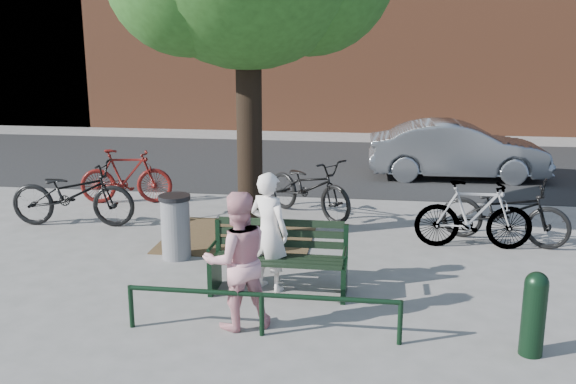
# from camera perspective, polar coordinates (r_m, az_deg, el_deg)

# --- Properties ---
(ground) EXTENTS (90.00, 90.00, 0.00)m
(ground) POSITION_cam_1_polar(r_m,az_deg,el_deg) (8.35, -0.84, -8.97)
(ground) COLOR gray
(ground) RESTS_ON ground
(dirt_pit) EXTENTS (2.40, 2.00, 0.02)m
(dirt_pit) POSITION_cam_1_polar(r_m,az_deg,el_deg) (10.56, -4.38, -4.01)
(dirt_pit) COLOR brown
(dirt_pit) RESTS_ON ground
(road) EXTENTS (40.00, 7.00, 0.01)m
(road) POSITION_cam_1_polar(r_m,az_deg,el_deg) (16.47, 3.72, 2.50)
(road) COLOR black
(road) RESTS_ON ground
(park_bench) EXTENTS (1.74, 0.54, 0.97)m
(park_bench) POSITION_cam_1_polar(r_m,az_deg,el_deg) (8.25, -0.77, -5.70)
(park_bench) COLOR black
(park_bench) RESTS_ON ground
(guard_railing) EXTENTS (3.06, 0.06, 0.51)m
(guard_railing) POSITION_cam_1_polar(r_m,az_deg,el_deg) (7.11, -2.36, -9.69)
(guard_railing) COLOR black
(guard_railing) RESTS_ON ground
(person_left) EXTENTS (0.68, 0.59, 1.56)m
(person_left) POSITION_cam_1_polar(r_m,az_deg,el_deg) (8.25, -1.71, -3.52)
(person_left) COLOR white
(person_left) RESTS_ON ground
(person_right) EXTENTS (0.95, 0.87, 1.58)m
(person_right) POSITION_cam_1_polar(r_m,az_deg,el_deg) (7.20, -4.54, -6.08)
(person_right) COLOR pink
(person_right) RESTS_ON ground
(bollard) EXTENTS (0.24, 0.24, 0.91)m
(bollard) POSITION_cam_1_polar(r_m,az_deg,el_deg) (7.14, 21.03, -9.83)
(bollard) COLOR black
(bollard) RESTS_ON ground
(litter_bin) EXTENTS (0.47, 0.47, 0.96)m
(litter_bin) POSITION_cam_1_polar(r_m,az_deg,el_deg) (9.61, -9.96, -3.03)
(litter_bin) COLOR gray
(litter_bin) RESTS_ON ground
(bicycle_a) EXTENTS (2.21, 0.92, 1.13)m
(bicycle_a) POSITION_cam_1_polar(r_m,az_deg,el_deg) (11.65, -18.58, -0.15)
(bicycle_a) COLOR black
(bicycle_a) RESTS_ON ground
(bicycle_b) EXTENTS (1.85, 0.82, 1.08)m
(bicycle_b) POSITION_cam_1_polar(r_m,az_deg,el_deg) (12.93, -14.20, 1.35)
(bicycle_b) COLOR #530E0B
(bicycle_b) RESTS_ON ground
(bicycle_c) EXTENTS (2.06, 1.89, 1.09)m
(bicycle_c) POSITION_cam_1_polar(r_m,az_deg,el_deg) (11.64, 1.89, 0.46)
(bicycle_c) COLOR black
(bicycle_c) RESTS_ON ground
(bicycle_d) EXTENTS (1.78, 0.51, 1.07)m
(bicycle_d) POSITION_cam_1_polar(r_m,az_deg,el_deg) (10.28, 16.16, -1.96)
(bicycle_d) COLOR gray
(bicycle_d) RESTS_ON ground
(bicycle_e) EXTENTS (2.11, 1.32, 1.05)m
(bicycle_e) POSITION_cam_1_polar(r_m,az_deg,el_deg) (10.70, 18.70, -1.60)
(bicycle_e) COLOR black
(bicycle_e) RESTS_ON ground
(parked_car) EXTENTS (4.04, 1.53, 1.32)m
(parked_car) POSITION_cam_1_polar(r_m,az_deg,el_deg) (15.20, 14.82, 3.61)
(parked_car) COLOR slate
(parked_car) RESTS_ON ground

